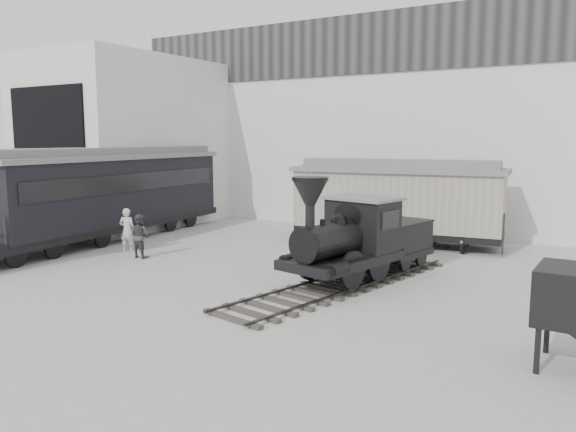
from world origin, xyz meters
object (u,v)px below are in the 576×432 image
Objects in this scene: locomotive at (356,243)px; visitor_a at (127,230)px; boxcar at (397,200)px; visitor_b at (140,236)px; passenger_coach at (107,193)px.

locomotive is 10.33m from visitor_a.
visitor_a is at bearing -147.52° from boxcar.
boxcar is 5.46× the size of visitor_b.
passenger_coach reaches higher than visitor_b.
boxcar is at bearing -135.21° from visitor_b.
visitor_a is 1.05× the size of visitor_b.
passenger_coach is at bearing -173.86° from locomotive.
visitor_a reaches higher than visitor_b.
passenger_coach is 8.61× the size of visitor_b.
passenger_coach is at bearing -51.26° from visitor_a.
passenger_coach is (-12.09, -5.81, 0.21)m from boxcar.
visitor_a is at bearing -24.21° from visitor_b.
locomotive is at bearing 159.23° from visitor_a.
passenger_coach is 8.18× the size of visitor_a.
boxcar is at bearing -163.33° from visitor_a.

